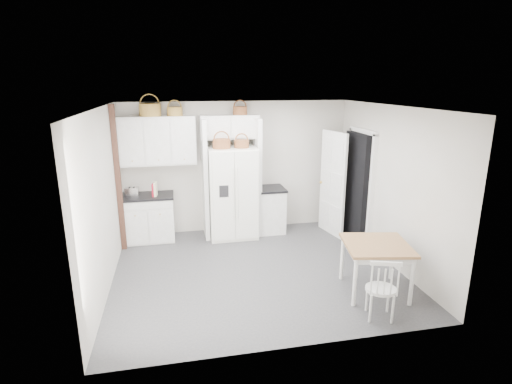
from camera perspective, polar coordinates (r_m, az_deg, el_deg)
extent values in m
plane|color=#343339|center=(6.61, 0.09, -11.10)|extent=(4.50, 4.50, 0.00)
plane|color=white|center=(5.92, 0.10, 12.03)|extent=(4.50, 4.50, 0.00)
plane|color=#B3AC9D|center=(8.05, -2.81, 3.58)|extent=(4.50, 0.00, 4.50)
plane|color=#B3AC9D|center=(6.11, -21.05, -1.31)|extent=(0.00, 4.00, 4.00)
plane|color=#B3AC9D|center=(6.94, 18.60, 0.84)|extent=(0.00, 4.00, 4.00)
cube|color=white|center=(7.75, -3.41, -0.08)|extent=(0.91, 0.74, 1.77)
cube|color=silver|center=(7.92, -15.02, -3.69)|extent=(0.93, 0.58, 0.86)
cube|color=silver|center=(8.11, 2.12, -2.64)|extent=(0.50, 0.60, 0.87)
cube|color=brown|center=(6.09, 16.63, -10.33)|extent=(1.04, 1.04, 0.74)
cube|color=silver|center=(5.48, 17.40, -13.09)|extent=(0.48, 0.46, 0.80)
cube|color=black|center=(7.79, -15.24, -0.58)|extent=(0.96, 0.62, 0.04)
cube|color=black|center=(7.98, 2.16, 0.47)|extent=(0.54, 0.63, 0.04)
cube|color=silver|center=(7.77, -17.30, 0.02)|extent=(0.26, 0.17, 0.17)
cube|color=#B61125|center=(7.67, -14.43, 0.31)|extent=(0.06, 0.16, 0.24)
cube|color=#EFE8B8|center=(7.66, -14.15, 0.41)|extent=(0.06, 0.18, 0.26)
cylinder|color=olive|center=(7.64, -14.91, 11.27)|extent=(0.39, 0.39, 0.23)
cylinder|color=olive|center=(7.64, -11.52, 11.22)|extent=(0.28, 0.28, 0.16)
cylinder|color=brown|center=(7.74, -2.29, 11.54)|extent=(0.27, 0.27, 0.16)
cylinder|color=brown|center=(7.42, -4.94, 6.88)|extent=(0.33, 0.33, 0.17)
cylinder|color=brown|center=(7.48, -2.07, 6.89)|extent=(0.27, 0.27, 0.15)
cube|color=silver|center=(7.70, -13.85, 7.13)|extent=(1.40, 0.34, 0.90)
cube|color=silver|center=(7.74, -3.80, 9.26)|extent=(1.12, 0.34, 0.45)
cube|color=silver|center=(7.72, -7.29, 1.81)|extent=(0.08, 0.60, 2.30)
cube|color=silver|center=(7.86, 0.14, 2.18)|extent=(0.08, 0.60, 2.30)
cube|color=black|center=(7.39, -19.09, 1.66)|extent=(0.09, 0.09, 2.60)
cube|color=black|center=(7.82, 14.25, 0.68)|extent=(0.18, 0.85, 2.05)
cube|color=white|center=(7.97, 10.88, 1.15)|extent=(0.21, 0.79, 2.05)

